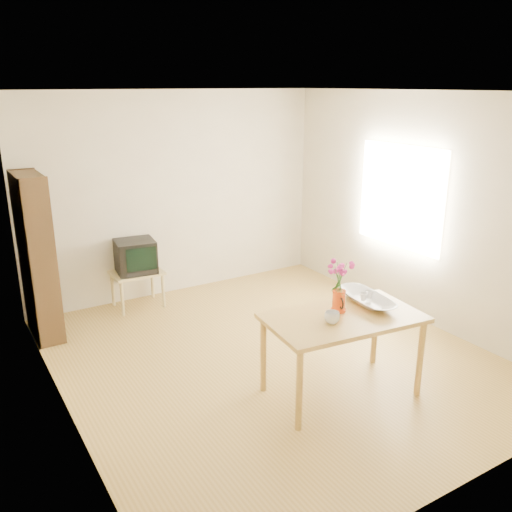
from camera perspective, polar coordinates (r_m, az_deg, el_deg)
room at (r=5.16m, az=1.99°, el=2.39°), size 4.50×4.50×4.50m
table at (r=4.80m, az=9.14°, el=-7.18°), size 1.42×0.91×0.75m
tv_stand at (r=6.83m, az=-12.42°, el=-2.19°), size 0.60×0.45×0.46m
bookshelf at (r=6.23m, az=-21.97°, el=-0.64°), size 0.28×0.70×1.80m
pitcher at (r=4.82m, az=8.67°, el=-4.78°), size 0.13×0.20×0.20m
flowers at (r=4.73m, az=8.84°, el=-1.92°), size 0.22×0.22×0.32m
mug at (r=4.59m, az=8.02°, el=-6.43°), size 0.16×0.16×0.10m
bowl at (r=5.00m, az=11.69°, el=-2.63°), size 0.50×0.50×0.42m
teacup_a at (r=4.99m, az=11.32°, el=-3.19°), size 0.09×0.09×0.06m
teacup_b at (r=5.05m, az=11.88°, el=-2.94°), size 0.08×0.08×0.06m
television at (r=6.76m, az=-12.61°, el=0.05°), size 0.51×0.48×0.40m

